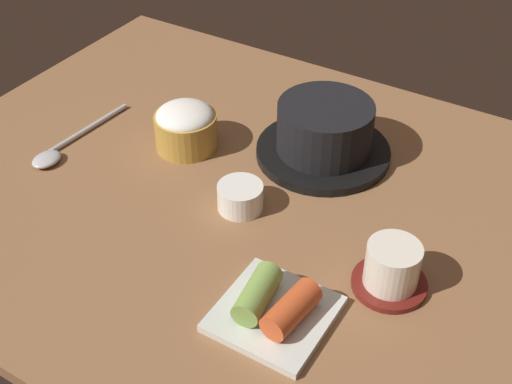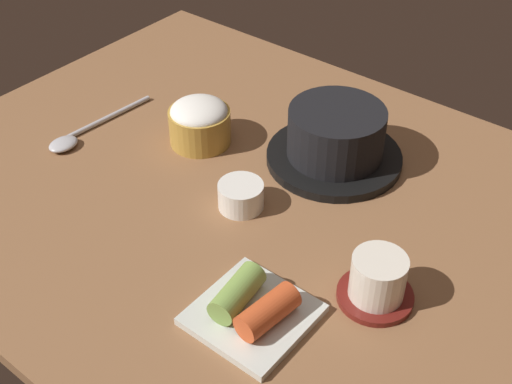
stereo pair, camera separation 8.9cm
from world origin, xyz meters
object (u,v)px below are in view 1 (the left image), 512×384
Objects in this scene: rice_bowl at (186,126)px; kimchi_plate at (274,308)px; stone_pot at (324,133)px; tea_cup_with_saucer at (392,268)px; banchan_cup_center at (239,196)px; spoon at (60,149)px.

rice_bowl is 35.94cm from kimchi_plate.
stone_pot is 20.62cm from rice_bowl.
banchan_cup_center is at bearing 172.55° from tea_cup_with_saucer.
tea_cup_with_saucer is at bearing 0.33° from spoon.
tea_cup_with_saucer is 23.20cm from banchan_cup_center.
banchan_cup_center is at bearing -104.53° from stone_pot.
kimchi_plate is at bearing -129.53° from tea_cup_with_saucer.
tea_cup_with_saucer reaches higher than spoon.
banchan_cup_center is (14.48, -7.96, -1.66)cm from rice_bowl.
tea_cup_with_saucer is at bearing -7.45° from banchan_cup_center.
rice_bowl is at bearing 36.47° from spoon.
spoon is (-34.01, -19.82, -3.43)cm from stone_pot.
stone_pot is 27.05cm from tea_cup_with_saucer.
stone_pot is 1.60× the size of kimchi_plate.
kimchi_plate is (-9.29, -11.26, -1.37)cm from tea_cup_with_saucer.
stone_pot is 39.51cm from spoon.
rice_bowl is at bearing 163.68° from tea_cup_with_saucer.
spoon is at bearing -143.53° from rice_bowl.
stone_pot reaches higher than rice_bowl.
rice_bowl is 1.04× the size of tea_cup_with_saucer.
rice_bowl reaches higher than tea_cup_with_saucer.
rice_bowl reaches higher than kimchi_plate.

